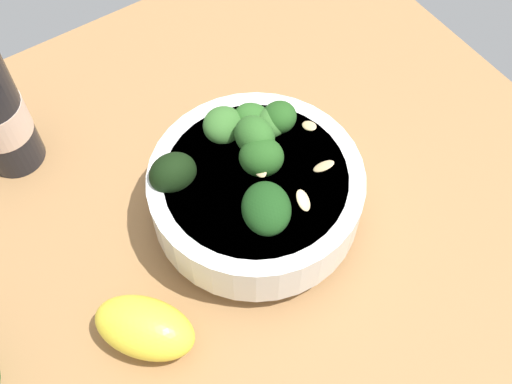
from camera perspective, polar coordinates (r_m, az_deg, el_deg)
name	(u,v)px	position (r cm, az deg, el deg)	size (l,w,h in cm)	color
ground_plane	(252,246)	(58.27, -0.35, -4.97)	(65.32, 65.32, 4.98)	#996D42
bowl_of_broccoli	(254,187)	(53.39, -0.15, 0.48)	(18.17, 18.17, 10.07)	white
lemon_wedge	(145,328)	(50.93, -10.09, -12.07)	(8.28, 4.85, 4.27)	yellow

